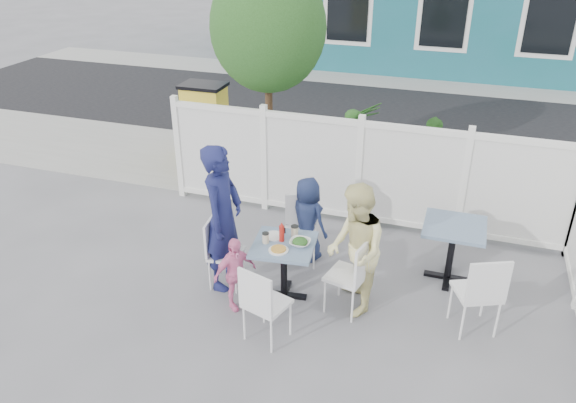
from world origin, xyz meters
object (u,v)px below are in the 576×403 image
(utility_cabinet, at_px, (206,123))
(toddler, at_px, (235,274))
(man, at_px, (223,218))
(main_table, at_px, (284,256))
(chair_back, at_px, (301,224))
(chair_near, at_px, (262,300))
(spare_table, at_px, (453,238))
(woman, at_px, (355,250))
(chair_left, at_px, (220,247))
(chair_right, at_px, (354,271))
(boy, at_px, (307,219))

(utility_cabinet, distance_m, toddler, 4.66)
(man, height_order, toddler, man)
(main_table, relative_size, chair_back, 0.87)
(chair_near, bearing_deg, toddler, 154.37)
(utility_cabinet, relative_size, spare_table, 1.75)
(utility_cabinet, xyz_separation_m, chair_back, (2.72, -2.81, -0.15))
(man, bearing_deg, chair_back, -43.26)
(main_table, distance_m, chair_back, 0.87)
(chair_back, xyz_separation_m, woman, (0.89, -0.81, 0.26))
(utility_cabinet, bearing_deg, chair_left, -62.63)
(chair_back, bearing_deg, spare_table, 167.59)
(chair_right, xyz_separation_m, toddler, (-1.31, -0.34, -0.10))
(chair_left, height_order, man, man)
(utility_cabinet, distance_m, chair_near, 5.32)
(toddler, bearing_deg, man, 74.76)
(chair_right, xyz_separation_m, man, (-1.62, 0.08, 0.36))
(chair_right, relative_size, man, 0.52)
(chair_back, bearing_deg, woman, 120.99)
(chair_left, relative_size, chair_right, 0.94)
(toddler, bearing_deg, chair_near, -95.15)
(spare_table, relative_size, toddler, 0.84)
(chair_right, bearing_deg, boy, 54.30)
(chair_near, distance_m, toddler, 0.70)
(chair_back, xyz_separation_m, man, (-0.73, -0.80, 0.39))
(chair_left, xyz_separation_m, man, (0.04, 0.04, 0.40))
(boy, bearing_deg, woman, 157.15)
(boy, xyz_separation_m, toddler, (-0.48, -1.29, -0.12))
(main_table, bearing_deg, chair_right, -1.31)
(man, bearing_deg, boy, -43.62)
(main_table, relative_size, boy, 0.67)
(spare_table, distance_m, chair_near, 2.58)
(man, xyz_separation_m, toddler, (0.32, -0.42, -0.46))
(spare_table, relative_size, chair_back, 0.86)
(utility_cabinet, relative_size, chair_left, 1.52)
(chair_back, height_order, boy, boy)
(utility_cabinet, distance_m, man, 4.14)
(utility_cabinet, height_order, chair_back, utility_cabinet)
(toddler, bearing_deg, chair_right, -37.94)
(utility_cabinet, height_order, chair_near, utility_cabinet)
(main_table, relative_size, man, 0.43)
(spare_table, height_order, boy, boy)
(utility_cabinet, height_order, woman, woman)
(chair_near, height_order, man, man)
(chair_right, bearing_deg, chair_near, 148.78)
(utility_cabinet, xyz_separation_m, chair_near, (2.83, -4.50, -0.13))
(utility_cabinet, distance_m, boy, 3.92)
(spare_table, height_order, toddler, toddler)
(boy, distance_m, toddler, 1.38)
(woman, bearing_deg, utility_cabinet, -158.21)
(chair_back, bearing_deg, chair_right, 118.76)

